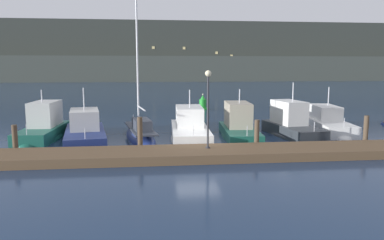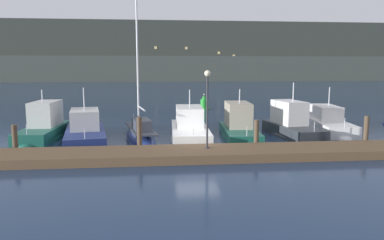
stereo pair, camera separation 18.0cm
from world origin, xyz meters
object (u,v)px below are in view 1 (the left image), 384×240
Objects in this scene: motorboat_berth_6 at (291,129)px; dock_lamppost at (208,97)px; motorboat_berth_4 at (190,133)px; motorboat_berth_7 at (327,127)px; motorboat_berth_5 at (239,130)px; sailboat_berth_3 at (140,136)px; channel_buoy at (203,104)px; motorboat_berth_2 at (85,135)px; motorboat_berth_1 at (44,132)px.

motorboat_berth_6 is 8.80m from dock_lamppost.
motorboat_berth_6 is (6.99, 0.26, 0.08)m from motorboat_berth_4.
motorboat_berth_7 is (10.26, 1.73, -0.10)m from motorboat_berth_4.
motorboat_berth_5 is 0.95× the size of motorboat_berth_7.
sailboat_berth_3 is 1.39× the size of motorboat_berth_4.
motorboat_berth_4 is at bearing -170.44° from motorboat_berth_7.
dock_lamppost is at bearing -85.07° from motorboat_berth_4.
channel_buoy is at bearing 79.11° from motorboat_berth_4.
sailboat_berth_3 reaches higher than motorboat_berth_2.
channel_buoy is at bearing 103.33° from motorboat_berth_6.
sailboat_berth_3 is 1.51× the size of motorboat_berth_5.
motorboat_berth_2 is 0.99× the size of motorboat_berth_4.
motorboat_berth_6 is at bearing -76.67° from channel_buoy.
channel_buoy is 0.43× the size of dock_lamppost.
dock_lamppost reaches higher than motorboat_berth_5.
motorboat_berth_2 is 3.48m from sailboat_berth_3.
sailboat_berth_3 is at bearing -111.53° from channel_buoy.
sailboat_berth_3 reaches higher than motorboat_berth_6.
motorboat_berth_1 is 12.85m from motorboat_berth_5.
channel_buoy is (12.63, 15.41, 0.20)m from motorboat_berth_1.
motorboat_berth_7 is (13.47, 1.45, 0.13)m from sailboat_berth_3.
sailboat_berth_3 is at bearing 179.92° from motorboat_berth_6.
motorboat_berth_1 is 2.92m from motorboat_berth_2.
motorboat_berth_2 is 6.69m from motorboat_berth_4.
motorboat_berth_6 is 3.76× the size of channel_buoy.
sailboat_berth_3 is 1.43× the size of motorboat_berth_7.
motorboat_berth_7 is at bearing 5.38° from motorboat_berth_2.
motorboat_berth_1 is at bearing -177.92° from motorboat_berth_7.
motorboat_berth_4 is at bearing -173.77° from motorboat_berth_5.
motorboat_berth_4 is 1.03× the size of motorboat_berth_7.
motorboat_berth_5 is at bearing 0.80° from sailboat_berth_3.
sailboat_berth_3 reaches higher than dock_lamppost.
dock_lamppost is (-2.93, -5.33, 2.71)m from motorboat_berth_5.
motorboat_berth_4 is at bearing -100.89° from channel_buoy.
channel_buoy is at bearing 82.73° from dock_lamppost.
motorboat_berth_7 is (16.94, 1.60, -0.06)m from motorboat_berth_2.
channel_buoy is at bearing 50.67° from motorboat_berth_1.
channel_buoy is at bearing 68.47° from sailboat_berth_3.
motorboat_berth_1 is at bearing 177.40° from motorboat_berth_6.
motorboat_berth_1 is at bearing -129.33° from channel_buoy.
dock_lamppost is at bearing -141.44° from motorboat_berth_6.
motorboat_berth_7 is (3.27, 1.47, -0.18)m from motorboat_berth_6.
motorboat_berth_6 reaches higher than motorboat_berth_2.
sailboat_berth_3 is 6.09× the size of channel_buoy.
motorboat_berth_5 is (6.57, 0.09, 0.27)m from sailboat_berth_3.
channel_buoy is (6.37, 16.14, 0.46)m from sailboat_berth_3.
motorboat_berth_5 is at bearing 1.34° from motorboat_berth_2.
motorboat_berth_7 reaches higher than motorboat_berth_5.
motorboat_berth_2 is 0.71× the size of sailboat_berth_3.
dock_lamppost reaches higher than channel_buoy.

